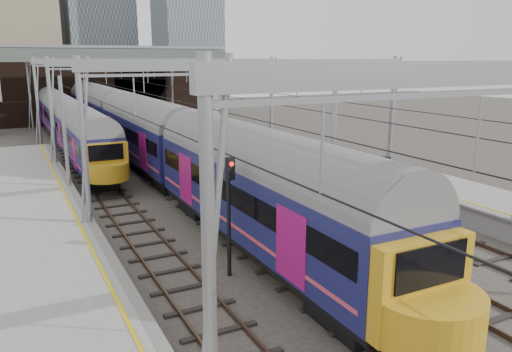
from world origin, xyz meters
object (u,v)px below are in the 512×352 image
train_second (62,116)px  signal_near_centre (379,211)px  train_main (120,119)px  signal_near_left (229,202)px

train_second → signal_near_centre: (5.54, -39.92, 0.69)m
train_main → signal_near_centre: bearing=-87.3°
signal_near_left → train_second: bearing=72.3°
train_main → train_second: train_main is taller
signal_near_left → signal_near_centre: size_ratio=0.93×
train_second → signal_near_centre: signal_near_centre is taller
train_main → train_second: 8.75m
train_second → signal_near_left: bearing=-87.0°
signal_near_left → signal_near_centre: signal_near_centre is taller
train_main → signal_near_centre: train_main is taller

